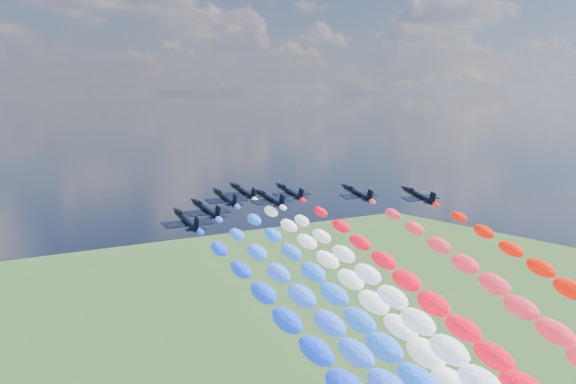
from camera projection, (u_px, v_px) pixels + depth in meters
jet_0 at (187, 221)px, 130.76m from camera, size 10.18×13.48×5.59m
jet_1 at (206, 210)px, 143.06m from camera, size 9.93×13.30×5.59m
jet_2 at (225, 198)px, 159.04m from camera, size 9.85×13.25×5.59m
trail_2 at (373, 348)px, 120.70m from camera, size 5.64×95.49×42.28m
jet_3 at (270, 199)px, 157.77m from camera, size 10.12×13.44×5.59m
trail_3 at (434, 351)px, 119.42m from camera, size 5.64×95.49×42.28m
jet_4 at (243, 192)px, 169.33m from camera, size 9.78×13.20×5.59m
trail_4 at (385, 328)px, 130.98m from camera, size 5.64×95.49×42.28m
jet_5 at (290, 192)px, 168.60m from camera, size 9.43×12.95×5.59m
trail_5 at (446, 329)px, 130.25m from camera, size 5.64×95.49×42.28m
jet_6 at (358, 193)px, 166.22m from camera, size 9.61×13.08×5.59m
trail_6 at (537, 334)px, 127.87m from camera, size 5.64×95.49×42.28m
jet_7 at (419, 196)px, 162.42m from camera, size 9.97×13.33×5.59m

